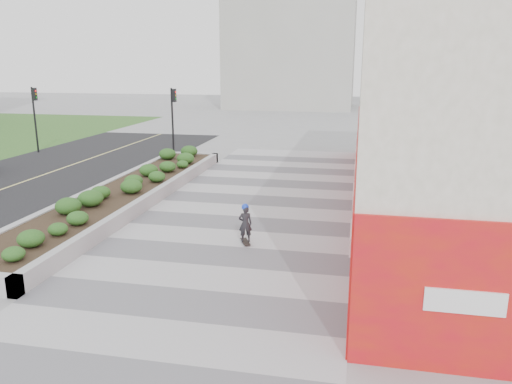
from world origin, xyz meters
The scene contains 10 objects.
ground centered at (0.00, 0.00, 0.00)m, with size 160.00×160.00×0.00m, color gray.
walkway centered at (0.00, 3.00, 0.01)m, with size 8.00×36.00×0.01m, color #A8A8AD.
building centered at (6.98, 8.98, 3.98)m, with size 6.04×24.08×8.00m.
planter centered at (-5.50, 7.00, 0.42)m, with size 3.00×18.00×0.90m.
traffic_signal_near centered at (-7.23, 17.50, 2.76)m, with size 0.33×0.28×4.20m.
traffic_signal_far centered at (-16.43, 17.00, 2.76)m, with size 0.33×0.28×4.20m.
distant_bldg_north_l centered at (-5.00, 55.00, 10.00)m, with size 16.00×12.00×20.00m, color #ADAAA3.
distant_bldg_north_r centered at (15.00, 60.00, 12.00)m, with size 14.00×10.00×24.00m, color #ADAAA3.
manhole_cover centered at (0.50, 3.00, 0.00)m, with size 0.44×0.44×0.01m, color #595654.
skateboarder centered at (0.61, 2.98, 0.68)m, with size 0.50×0.74×1.34m.
Camera 1 is at (3.98, -11.78, 5.61)m, focal length 35.00 mm.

